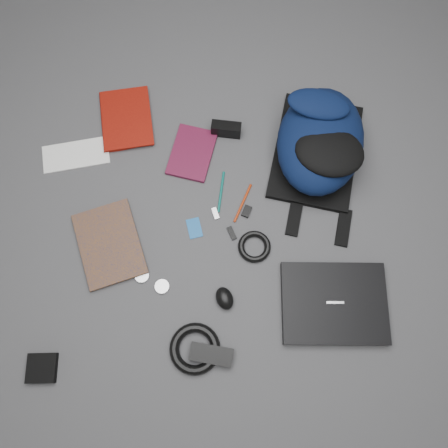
{
  "coord_description": "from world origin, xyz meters",
  "views": [
    {
      "loc": [
        0.01,
        -0.45,
        1.48
      ],
      "look_at": [
        0.0,
        0.0,
        0.02
      ],
      "focal_mm": 35.0,
      "sensor_mm": 36.0,
      "label": 1
    }
  ],
  "objects_px": {
    "power_brick": "(211,354)",
    "pouch": "(42,368)",
    "dvd_case": "(192,153)",
    "mouse": "(225,298)",
    "backpack": "(320,141)",
    "textbook_red": "(101,122)",
    "comic_book": "(81,253)",
    "compact_camera": "(226,129)",
    "laptop": "(334,303)"
  },
  "relations": [
    {
      "from": "textbook_red",
      "to": "backpack",
      "type": "bearing_deg",
      "value": -17.35
    },
    {
      "from": "mouse",
      "to": "pouch",
      "type": "height_order",
      "value": "mouse"
    },
    {
      "from": "dvd_case",
      "to": "comic_book",
      "type": "bearing_deg",
      "value": -120.5
    },
    {
      "from": "textbook_red",
      "to": "compact_camera",
      "type": "distance_m",
      "value": 0.47
    },
    {
      "from": "power_brick",
      "to": "pouch",
      "type": "distance_m",
      "value": 0.54
    },
    {
      "from": "comic_book",
      "to": "pouch",
      "type": "height_order",
      "value": "pouch"
    },
    {
      "from": "backpack",
      "to": "dvd_case",
      "type": "relative_size",
      "value": 2.24
    },
    {
      "from": "laptop",
      "to": "dvd_case",
      "type": "bearing_deg",
      "value": 131.71
    },
    {
      "from": "comic_book",
      "to": "power_brick",
      "type": "bearing_deg",
      "value": -55.05
    },
    {
      "from": "dvd_case",
      "to": "pouch",
      "type": "height_order",
      "value": "pouch"
    },
    {
      "from": "backpack",
      "to": "comic_book",
      "type": "distance_m",
      "value": 0.93
    },
    {
      "from": "backpack",
      "to": "comic_book",
      "type": "xyz_separation_m",
      "value": [
        -0.83,
        -0.4,
        -0.09
      ]
    },
    {
      "from": "power_brick",
      "to": "pouch",
      "type": "xyz_separation_m",
      "value": [
        -0.54,
        -0.05,
        -0.01
      ]
    },
    {
      "from": "mouse",
      "to": "power_brick",
      "type": "distance_m",
      "value": 0.18
    },
    {
      "from": "textbook_red",
      "to": "comic_book",
      "type": "relative_size",
      "value": 0.9
    },
    {
      "from": "backpack",
      "to": "pouch",
      "type": "distance_m",
      "value": 1.2
    },
    {
      "from": "backpack",
      "to": "dvd_case",
      "type": "bearing_deg",
      "value": -167.1
    },
    {
      "from": "dvd_case",
      "to": "compact_camera",
      "type": "relative_size",
      "value": 1.9
    },
    {
      "from": "comic_book",
      "to": "pouch",
      "type": "xyz_separation_m",
      "value": [
        -0.08,
        -0.38,
        0.0
      ]
    },
    {
      "from": "power_brick",
      "to": "compact_camera",
      "type": "bearing_deg",
      "value": 96.32
    },
    {
      "from": "dvd_case",
      "to": "compact_camera",
      "type": "height_order",
      "value": "compact_camera"
    },
    {
      "from": "laptop",
      "to": "textbook_red",
      "type": "distance_m",
      "value": 1.07
    },
    {
      "from": "laptop",
      "to": "mouse",
      "type": "bearing_deg",
      "value": 178.09
    },
    {
      "from": "laptop",
      "to": "comic_book",
      "type": "relative_size",
      "value": 1.23
    },
    {
      "from": "comic_book",
      "to": "power_brick",
      "type": "xyz_separation_m",
      "value": [
        0.46,
        -0.33,
        0.01
      ]
    },
    {
      "from": "backpack",
      "to": "mouse",
      "type": "relative_size",
      "value": 5.99
    },
    {
      "from": "compact_camera",
      "to": "pouch",
      "type": "xyz_separation_m",
      "value": [
        -0.58,
        -0.85,
        -0.02
      ]
    },
    {
      "from": "textbook_red",
      "to": "mouse",
      "type": "height_order",
      "value": "mouse"
    },
    {
      "from": "backpack",
      "to": "compact_camera",
      "type": "bearing_deg",
      "value": 178.54
    },
    {
      "from": "textbook_red",
      "to": "dvd_case",
      "type": "distance_m",
      "value": 0.37
    },
    {
      "from": "backpack",
      "to": "mouse",
      "type": "distance_m",
      "value": 0.64
    },
    {
      "from": "backpack",
      "to": "power_brick",
      "type": "distance_m",
      "value": 0.82
    },
    {
      "from": "textbook_red",
      "to": "comic_book",
      "type": "bearing_deg",
      "value": -102.31
    },
    {
      "from": "compact_camera",
      "to": "mouse",
      "type": "xyz_separation_m",
      "value": [
        0.0,
        -0.62,
        -0.01
      ]
    },
    {
      "from": "compact_camera",
      "to": "backpack",
      "type": "bearing_deg",
      "value": -7.02
    },
    {
      "from": "backpack",
      "to": "compact_camera",
      "type": "height_order",
      "value": "backpack"
    },
    {
      "from": "compact_camera",
      "to": "mouse",
      "type": "height_order",
      "value": "compact_camera"
    },
    {
      "from": "backpack",
      "to": "power_brick",
      "type": "relative_size",
      "value": 3.38
    },
    {
      "from": "backpack",
      "to": "laptop",
      "type": "xyz_separation_m",
      "value": [
        0.03,
        -0.56,
        -0.08
      ]
    },
    {
      "from": "dvd_case",
      "to": "mouse",
      "type": "relative_size",
      "value": 2.67
    },
    {
      "from": "laptop",
      "to": "textbook_red",
      "type": "relative_size",
      "value": 1.36
    },
    {
      "from": "laptop",
      "to": "mouse",
      "type": "distance_m",
      "value": 0.36
    },
    {
      "from": "backpack",
      "to": "mouse",
      "type": "bearing_deg",
      "value": -109.46
    },
    {
      "from": "backpack",
      "to": "pouch",
      "type": "bearing_deg",
      "value": -127.97
    },
    {
      "from": "comic_book",
      "to": "dvd_case",
      "type": "bearing_deg",
      "value": 26.76
    },
    {
      "from": "power_brick",
      "to": "laptop",
      "type": "bearing_deg",
      "value": 31.72
    },
    {
      "from": "comic_book",
      "to": "pouch",
      "type": "bearing_deg",
      "value": -121.85
    },
    {
      "from": "textbook_red",
      "to": "mouse",
      "type": "xyz_separation_m",
      "value": [
        0.48,
        -0.66,
        0.01
      ]
    },
    {
      "from": "comic_book",
      "to": "compact_camera",
      "type": "relative_size",
      "value": 2.57
    },
    {
      "from": "backpack",
      "to": "comic_book",
      "type": "relative_size",
      "value": 1.66
    }
  ]
}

